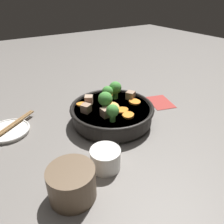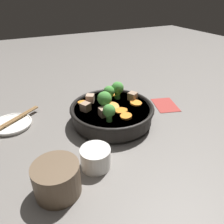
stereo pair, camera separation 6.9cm
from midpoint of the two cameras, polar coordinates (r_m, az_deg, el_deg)
The scene contains 7 objects.
ground_plane at distance 0.71m, azimuth 2.79°, elevation -2.57°, with size 3.00×3.00×0.00m, color slate.
stirfry_bowl at distance 0.69m, azimuth 2.81°, elevation 0.21°, with size 0.26×0.26×0.12m.
side_saucer at distance 0.74m, azimuth -22.39°, elevation -3.03°, with size 0.12×0.12×0.01m.
tea_cup at distance 0.53m, azimuth -0.53°, elevation -11.99°, with size 0.07×0.07×0.05m.
dark_mug at distance 0.48m, azimuth -10.10°, elevation -16.91°, with size 0.12×0.10×0.07m.
napkin at distance 0.84m, azimuth 16.06°, elevation 1.76°, with size 0.13×0.11×0.00m.
chopsticks_pair at distance 0.73m, azimuth -22.53°, elevation -2.40°, with size 0.14×0.19×0.01m.
Camera 2 is at (-0.53, 0.27, 0.38)m, focal length 35.00 mm.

